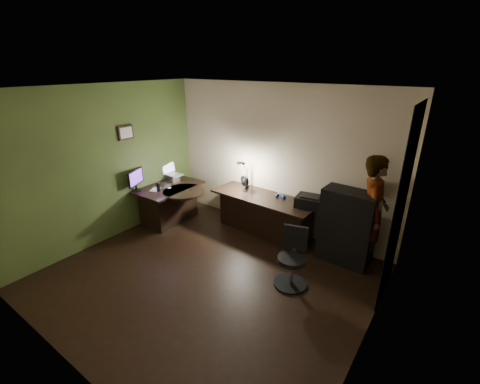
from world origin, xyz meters
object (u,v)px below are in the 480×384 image
Objects in this scene: desk_left at (171,204)px; monitor at (136,183)px; person at (372,213)px; desk_right at (263,215)px; cabinet at (347,227)px; office_chair at (292,259)px.

monitor is at bearing -125.46° from desk_left.
desk_right is at bearing 76.19° from person.
cabinet is 0.44m from person.
office_chair is (2.93, -0.44, 0.06)m from desk_left.
cabinet is at bearing 91.60° from person.
monitor is 3.31m from office_chair.
person is (0.72, 1.16, 0.47)m from office_chair.
desk_left is 3.76m from person.
office_chair is at bearing -9.43° from desk_left.
monitor reaches higher than desk_right.
person reaches higher than monitor.
person is at bearing -4.55° from monitor.
office_chair reaches higher than desk_left.
desk_left is 0.65× the size of desk_right.
desk_right is 4.27× the size of monitor.
person is at bearing 5.75° from desk_right.
desk_left is 2.96m from office_chair.
cabinet is 1.15m from office_chair.
cabinet is at bearing -4.66° from monitor.
desk_right is at bearing 6.34° from monitor.
person is (4.00, 1.23, 0.01)m from monitor.
person is (1.86, 0.09, 0.53)m from desk_right.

